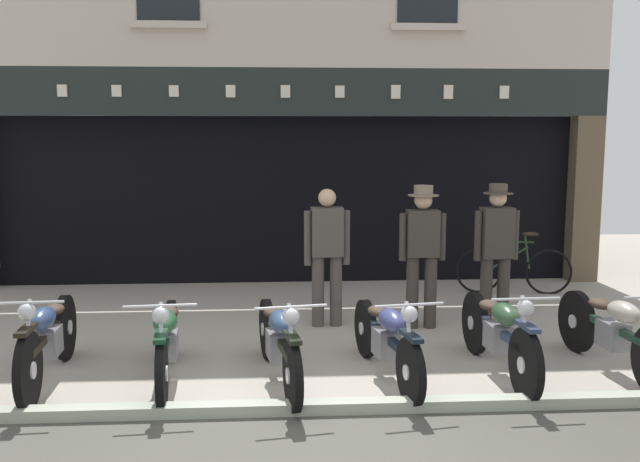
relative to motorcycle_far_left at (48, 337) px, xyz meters
The scene contains 13 objects.
shop_facade 6.60m from the motorcycle_far_left, 68.94° to the left, with size 10.12×4.42×6.06m.
motorcycle_far_left is the anchor object (origin of this frame).
motorcycle_left 1.12m from the motorcycle_far_left, ahead, with size 0.62×1.96×0.91m.
motorcycle_center_left 2.18m from the motorcycle_far_left, ahead, with size 0.62×2.05×0.91m.
motorcycle_center 3.21m from the motorcycle_far_left, ahead, with size 0.62×1.98×0.90m.
motorcycle_center_right 4.31m from the motorcycle_far_left, ahead, with size 0.62×2.04×0.93m.
motorcycle_right 5.46m from the motorcycle_far_left, ahead, with size 0.62×2.02×0.93m.
salesman_left 3.33m from the motorcycle_far_left, 32.64° to the left, with size 0.56×0.26×1.68m.
shopkeeper_center 4.26m from the motorcycle_far_left, 22.51° to the left, with size 0.56×0.36×1.73m.
salesman_right 5.13m from the motorcycle_far_left, 19.12° to the left, with size 0.56×0.35×1.74m.
advert_board_near 6.19m from the motorcycle_far_left, 46.65° to the left, with size 0.71×0.03×1.04m.
advert_board_far 7.04m from the motorcycle_far_left, 39.58° to the left, with size 0.78×0.03×1.08m.
leaning_bicycle 6.57m from the motorcycle_far_left, 30.71° to the left, with size 1.66×0.50×0.93m.
Camera 1 is at (-0.16, -5.54, 2.35)m, focal length 39.16 mm.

